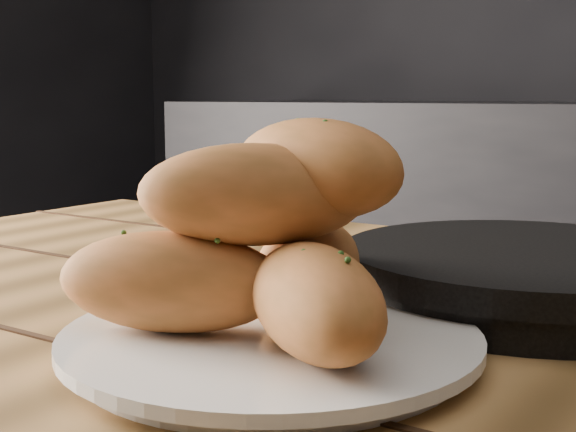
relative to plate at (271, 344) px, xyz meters
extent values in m
cube|color=olive|center=(0.13, 0.05, -0.03)|extent=(1.57, 0.94, 0.04)
cylinder|color=white|center=(0.00, 0.00, 0.00)|extent=(0.24, 0.24, 0.01)
cylinder|color=white|center=(0.00, 0.00, 0.00)|extent=(0.27, 0.27, 0.01)
ellipsoid|color=#BE6834|center=(-0.05, -0.03, 0.04)|extent=(0.16, 0.12, 0.06)
ellipsoid|color=#BE6834|center=(0.05, -0.02, 0.04)|extent=(0.15, 0.15, 0.06)
ellipsoid|color=#BE6834|center=(0.00, 0.05, 0.04)|extent=(0.11, 0.16, 0.06)
ellipsoid|color=#BE6834|center=(-0.01, 0.00, 0.10)|extent=(0.16, 0.14, 0.06)
ellipsoid|color=#BE6834|center=(0.01, 0.03, 0.11)|extent=(0.15, 0.10, 0.06)
cylinder|color=black|center=(0.09, 0.23, 0.01)|extent=(0.29, 0.29, 0.03)
cylinder|color=black|center=(0.09, 0.23, 0.03)|extent=(0.30, 0.30, 0.02)
camera|label=1|loc=(0.28, -0.41, 0.16)|focal=50.00mm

